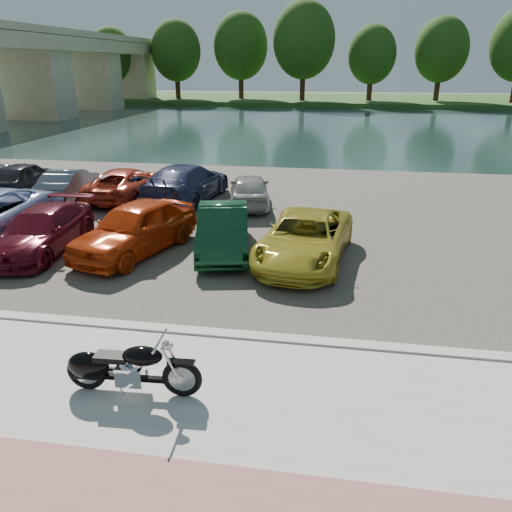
{
  "coord_description": "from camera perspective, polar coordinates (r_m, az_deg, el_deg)",
  "views": [
    {
      "loc": [
        2.35,
        -6.74,
        5.28
      ],
      "look_at": [
        0.6,
        3.94,
        1.1
      ],
      "focal_mm": 35.0,
      "sensor_mm": 36.0,
      "label": 1
    }
  ],
  "objects": [
    {
      "name": "far_trees",
      "position": [
        72.59,
        11.82,
        22.45
      ],
      "size": [
        70.25,
        10.68,
        12.52
      ],
      "color": "#321C12",
      "rests_on": "far_bank"
    },
    {
      "name": "car_9",
      "position": [
        22.23,
        -20.56,
        7.78
      ],
      "size": [
        1.69,
        3.87,
        1.24
      ],
      "primitive_type": "imported",
      "rotation": [
        0.0,
        0.0,
        3.24
      ],
      "color": "slate",
      "rests_on": "parking_lot"
    },
    {
      "name": "river",
      "position": [
        47.1,
        6.63,
        14.54
      ],
      "size": [
        120.0,
        40.0,
        0.0
      ],
      "primitive_type": "cube",
      "color": "#1B3130",
      "rests_on": "ground"
    },
    {
      "name": "ground",
      "position": [
        8.88,
        -8.25,
        -15.62
      ],
      "size": [
        200.0,
        200.0,
        0.0
      ],
      "primitive_type": "plane",
      "color": "#595447",
      "rests_on": "ground"
    },
    {
      "name": "bridge",
      "position": [
        56.59,
        -24.61,
        19.58
      ],
      "size": [
        7.0,
        56.0,
        8.55
      ],
      "color": "tan",
      "rests_on": "ground"
    },
    {
      "name": "car_6",
      "position": [
        14.05,
        5.63,
        2.03
      ],
      "size": [
        2.81,
        5.07,
        1.34
      ],
      "primitive_type": "imported",
      "rotation": [
        0.0,
        0.0,
        -0.12
      ],
      "color": "gold",
      "rests_on": "parking_lot"
    },
    {
      "name": "promenade",
      "position": [
        8.11,
        -10.46,
        -19.44
      ],
      "size": [
        60.0,
        6.0,
        0.1
      ],
      "primitive_type": "cube",
      "color": "#A4A29B",
      "rests_on": "ground"
    },
    {
      "name": "car_5",
      "position": [
        14.73,
        -3.78,
        3.04
      ],
      "size": [
        2.24,
        4.34,
        1.36
      ],
      "primitive_type": "imported",
      "rotation": [
        0.0,
        0.0,
        0.2
      ],
      "color": "#103D20",
      "rests_on": "parking_lot"
    },
    {
      "name": "car_12",
      "position": [
        19.66,
        -0.75,
        7.58
      ],
      "size": [
        2.19,
        3.98,
        1.28
      ],
      "primitive_type": "imported",
      "rotation": [
        0.0,
        0.0,
        3.33
      ],
      "color": "#9C9D98",
      "rests_on": "parking_lot"
    },
    {
      "name": "parking_lot",
      "position": [
        18.65,
        1.72,
        4.72
      ],
      "size": [
        60.0,
        18.0,
        0.04
      ],
      "primitive_type": "cube",
      "color": "#3D3A32",
      "rests_on": "ground"
    },
    {
      "name": "car_8",
      "position": [
        23.96,
        -24.95,
        8.17
      ],
      "size": [
        1.67,
        3.99,
        1.35
      ],
      "primitive_type": "imported",
      "rotation": [
        0.0,
        0.0,
        3.16
      ],
      "color": "black",
      "rests_on": "parking_lot"
    },
    {
      "name": "far_bank",
      "position": [
        78.93,
        7.97,
        17.3
      ],
      "size": [
        120.0,
        24.0,
        0.6
      ],
      "primitive_type": "cube",
      "color": "#254C1B",
      "rests_on": "ground"
    },
    {
      "name": "car_11",
      "position": [
        20.48,
        -7.98,
        8.28
      ],
      "size": [
        2.77,
        5.48,
        1.52
      ],
      "primitive_type": "imported",
      "rotation": [
        0.0,
        0.0,
        3.02
      ],
      "color": "#292F51",
      "rests_on": "parking_lot"
    },
    {
      "name": "car_3",
      "position": [
        16.03,
        -23.29,
        2.68
      ],
      "size": [
        2.0,
        4.48,
        1.28
      ],
      "primitive_type": "imported",
      "rotation": [
        0.0,
        0.0,
        0.05
      ],
      "color": "#510B18",
      "rests_on": "parking_lot"
    },
    {
      "name": "car_4",
      "position": [
        15.02,
        -13.65,
        3.15
      ],
      "size": [
        3.01,
        4.79,
        1.52
      ],
      "primitive_type": "imported",
      "rotation": [
        0.0,
        0.0,
        -0.29
      ],
      "color": "#BF360C",
      "rests_on": "parking_lot"
    },
    {
      "name": "motorcycle",
      "position": [
        8.79,
        -15.21,
        -12.21
      ],
      "size": [
        2.33,
        0.75,
        1.05
      ],
      "rotation": [
        0.0,
        0.0,
        0.04
      ],
      "color": "black",
      "rests_on": "promenade"
    },
    {
      "name": "kerb",
      "position": [
        10.44,
        -5.02,
        -8.9
      ],
      "size": [
        60.0,
        0.3,
        0.14
      ],
      "primitive_type": "cube",
      "color": "#A4A29B",
      "rests_on": "ground"
    },
    {
      "name": "car_10",
      "position": [
        21.35,
        -14.59,
        8.01
      ],
      "size": [
        2.17,
        4.67,
        1.3
      ],
      "primitive_type": "imported",
      "rotation": [
        0.0,
        0.0,
        3.14
      ],
      "color": "#A8301C",
      "rests_on": "parking_lot"
    }
  ]
}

